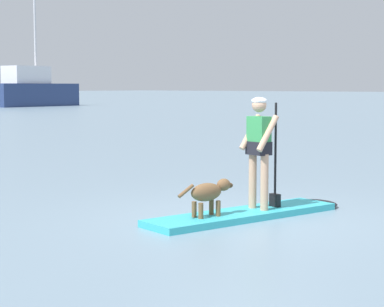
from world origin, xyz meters
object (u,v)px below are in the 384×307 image
object	(u,v)px
paddleboard	(254,213)
moored_boat_starboard	(31,91)
person_paddler	(260,144)
dog	(209,193)

from	to	relation	value
paddleboard	moored_boat_starboard	bearing A→B (deg)	56.86
paddleboard	moored_boat_starboard	size ratio (longest dim) A/B	0.33
paddleboard	person_paddler	size ratio (longest dim) A/B	2.13
paddleboard	person_paddler	world-z (taller)	person_paddler
dog	moored_boat_starboard	bearing A→B (deg)	56.08
person_paddler	moored_boat_starboard	world-z (taller)	moored_boat_starboard
person_paddler	dog	xyz separation A→B (m)	(-0.96, 0.19, -0.64)
paddleboard	dog	bearing A→B (deg)	168.55
paddleboard	dog	xyz separation A→B (m)	(-0.86, 0.17, 0.39)
person_paddler	dog	world-z (taller)	person_paddler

